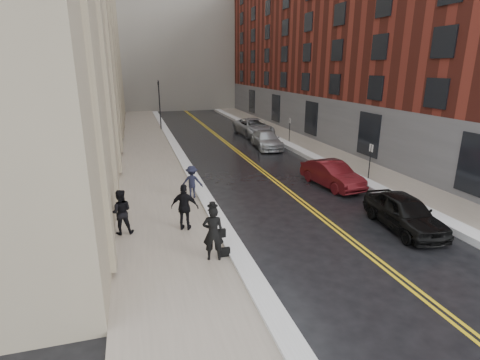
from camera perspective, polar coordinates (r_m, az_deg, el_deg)
ground at (r=13.61m, az=10.06°, el=-12.36°), size 160.00×160.00×0.00m
sidewalk_left at (r=27.39m, az=-13.55°, el=2.69°), size 4.00×64.00×0.15m
sidewalk_right at (r=30.95m, az=12.29°, el=4.39°), size 3.00×64.00×0.15m
lane_stripe_a at (r=28.49m, az=0.41°, el=3.56°), size 0.12×64.00×0.01m
lane_stripe_b at (r=28.56m, az=0.88°, el=3.59°), size 0.12×64.00×0.01m
snow_ridge_left at (r=27.55m, az=-8.78°, el=3.17°), size 0.70×60.80×0.26m
snow_ridge_right at (r=30.12m, az=9.18°, el=4.37°), size 0.85×60.80×0.30m
building_right at (r=40.75m, az=19.48°, el=19.43°), size 14.00×50.00×18.00m
traffic_signal at (r=40.84m, az=-12.18°, el=11.65°), size 0.18×0.15×5.20m
parking_sign_near at (r=23.48m, az=19.22°, el=3.08°), size 0.06×0.35×2.23m
parking_sign_far at (r=33.78m, az=7.57°, el=7.88°), size 0.06×0.35×2.23m
car_black at (r=17.17m, az=23.77°, el=-4.52°), size 2.14×4.50×1.49m
car_maroon at (r=21.88m, az=13.83°, el=0.86°), size 2.11×4.55×1.44m
car_silver_near at (r=31.56m, az=4.05°, el=6.14°), size 2.40×5.01×1.41m
car_silver_far at (r=37.41m, az=2.07°, el=8.05°), size 3.04×6.03×1.64m
pedestrian_main at (r=12.94m, az=-4.12°, el=-8.07°), size 0.81×0.63×1.98m
pedestrian_a at (r=15.61m, az=-17.72°, el=-4.66°), size 0.90×0.71×1.84m
pedestrian_b at (r=19.14m, az=-7.32°, el=-0.26°), size 1.19×0.85×1.66m
pedestrian_c at (r=15.39m, az=-8.41°, el=-4.12°), size 1.23×0.85×1.94m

